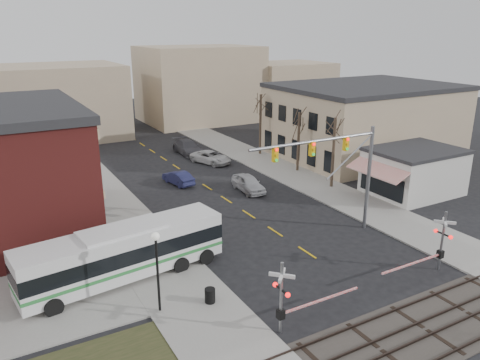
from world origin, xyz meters
name	(u,v)px	position (x,y,z in m)	size (l,w,h in m)	color
ground	(326,265)	(0.00, 0.00, 0.00)	(160.00, 160.00, 0.00)	black
sidewalk_west	(104,197)	(-9.50, 20.00, 0.06)	(5.00, 60.00, 0.12)	gray
sidewalk_east	(277,168)	(9.50, 20.00, 0.06)	(5.00, 60.00, 0.12)	gray
ballast_strip	(425,329)	(0.00, -8.00, 0.03)	(160.00, 5.00, 0.06)	#332D28
rail_tracks	(425,328)	(0.00, -8.00, 0.12)	(160.00, 3.91, 0.14)	#2D231E
tan_building	(364,120)	(22.00, 20.00, 4.26)	(20.30, 15.30, 8.50)	tan
awning_shop	(414,171)	(15.97, 7.00, 2.16)	(9.74, 6.20, 4.30)	beige
tree_east_a	(333,153)	(10.50, 12.00, 3.50)	(0.28, 0.28, 6.75)	#382B21
tree_east_b	(298,142)	(10.80, 18.00, 3.27)	(0.28, 0.28, 6.30)	#382B21
tree_east_c	(260,125)	(11.00, 26.00, 3.72)	(0.28, 0.28, 7.20)	#382B21
transit_bus	(124,252)	(-11.95, 4.64, 1.83)	(12.86, 4.37, 3.25)	silver
traffic_signal_mast	(340,161)	(3.61, 3.28, 5.77)	(10.63, 0.30, 8.00)	gray
rr_crossing_west	(288,297)	(-6.22, -4.51, 1.97)	(5.60, 1.36, 4.00)	gray
rr_crossing_east	(437,243)	(5.47, -4.06, 1.97)	(5.60, 1.36, 4.00)	gray
street_lamp	(157,256)	(-11.36, 0.23, 3.41)	(0.44, 0.44, 4.64)	black
trash_bin	(210,295)	(-8.62, -0.40, 0.54)	(0.60, 0.60, 0.84)	black
car_a	(248,183)	(2.93, 15.05, 0.77)	(1.83, 4.55, 1.55)	#A0A0A4
car_b	(178,178)	(-2.09, 20.25, 0.67)	(1.41, 4.05, 1.34)	#181A3D
car_c	(211,157)	(4.04, 25.45, 0.69)	(2.30, 4.99, 1.39)	silver
car_d	(188,147)	(3.42, 30.65, 0.83)	(2.32, 5.70, 1.65)	#48474C
pedestrian_near	(167,254)	(-9.23, 4.62, 1.05)	(0.68, 0.44, 1.85)	#574E45
pedestrian_far	(141,248)	(-10.39, 6.30, 1.01)	(0.87, 0.67, 1.78)	#36335A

